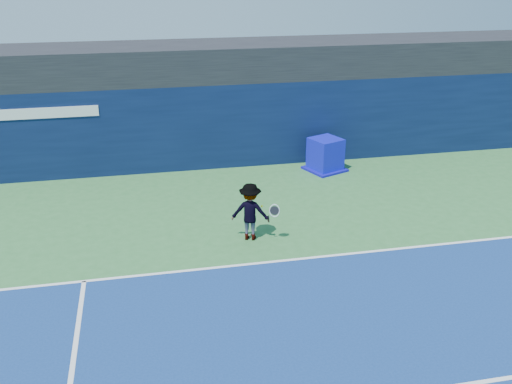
# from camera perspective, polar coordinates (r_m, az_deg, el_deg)

# --- Properties ---
(ground) EXTENTS (80.00, 80.00, 0.00)m
(ground) POSITION_cam_1_polar(r_m,az_deg,el_deg) (12.02, 7.22, -13.65)
(ground) COLOR #327037
(ground) RESTS_ON ground
(baseline) EXTENTS (24.00, 0.10, 0.01)m
(baseline) POSITION_cam_1_polar(r_m,az_deg,el_deg) (14.43, 3.44, -6.79)
(baseline) COLOR white
(baseline) RESTS_ON ground
(stadium_band) EXTENTS (36.00, 3.00, 1.20)m
(stadium_band) POSITION_cam_1_polar(r_m,az_deg,el_deg) (21.19, -2.41, 13.08)
(stadium_band) COLOR black
(stadium_band) RESTS_ON back_wall_assembly
(back_wall_assembly) EXTENTS (36.00, 1.03, 3.00)m
(back_wall_assembly) POSITION_cam_1_polar(r_m,az_deg,el_deg) (20.67, -1.87, 6.88)
(back_wall_assembly) COLOR #0A1638
(back_wall_assembly) RESTS_ON ground
(equipment_cart) EXTENTS (1.58, 1.58, 1.17)m
(equipment_cart) POSITION_cam_1_polar(r_m,az_deg,el_deg) (20.34, 6.94, 3.61)
(equipment_cart) COLOR #0D0EBD
(equipment_cart) RESTS_ON ground
(tennis_player) EXTENTS (1.32, 0.89, 1.58)m
(tennis_player) POSITION_cam_1_polar(r_m,az_deg,el_deg) (15.13, -0.58, -1.98)
(tennis_player) COLOR white
(tennis_player) RESTS_ON ground
(tennis_ball) EXTENTS (0.06, 0.06, 0.06)m
(tennis_ball) POSITION_cam_1_polar(r_m,az_deg,el_deg) (15.44, 0.60, -1.41)
(tennis_ball) COLOR #D1F11A
(tennis_ball) RESTS_ON ground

